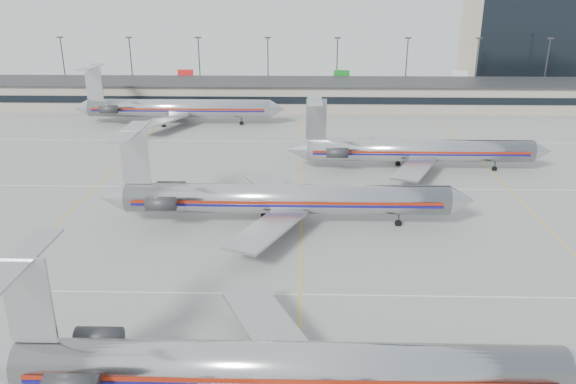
{
  "coord_description": "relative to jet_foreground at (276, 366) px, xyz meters",
  "views": [
    {
      "loc": [
        0.06,
        -36.77,
        27.62
      ],
      "look_at": [
        -1.56,
        26.01,
        4.5
      ],
      "focal_mm": 35.0,
      "sensor_mm": 36.0,
      "label": 1
    }
  ],
  "objects": [
    {
      "name": "distant_building",
      "position": [
        63.6,
        133.08,
        9.2
      ],
      "size": [
        30.0,
        20.0,
        25.0
      ],
      "primitive_type": "cube",
      "color": "tan",
      "rests_on": "ground"
    },
    {
      "name": "jet_foreground",
      "position": [
        0.0,
        0.0,
        0.0
      ],
      "size": [
        43.5,
        25.61,
        11.39
      ],
      "color": "#B7B7BB",
      "rests_on": "ground"
    },
    {
      "name": "jet_third_row",
      "position": [
        19.26,
        53.98,
        0.01
      ],
      "size": [
        41.77,
        25.7,
        11.42
      ],
      "color": "#B7B7BB",
      "rests_on": "ground"
    },
    {
      "name": "light_mast_row",
      "position": [
        1.6,
        117.08,
        5.28
      ],
      "size": [
        163.6,
        0.4,
        15.28
      ],
      "color": "#38383D",
      "rests_on": "ground"
    },
    {
      "name": "apron_markings",
      "position": [
        1.6,
        15.08,
        -3.29
      ],
      "size": [
        160.0,
        0.15,
        0.02
      ],
      "primitive_type": "cube",
      "color": "silver",
      "rests_on": "ground"
    },
    {
      "name": "ground",
      "position": [
        1.6,
        5.08,
        -3.3
      ],
      "size": [
        260.0,
        260.0,
        0.0
      ],
      "primitive_type": "plane",
      "color": "gray",
      "rests_on": "ground"
    },
    {
      "name": "jet_back_row",
      "position": [
        -25.12,
        84.18,
        0.25
      ],
      "size": [
        44.81,
        27.56,
        12.25
      ],
      "color": "#B7B7BB",
      "rests_on": "ground"
    },
    {
      "name": "terminal",
      "position": [
        1.6,
        103.05,
        -0.15
      ],
      "size": [
        162.0,
        17.0,
        6.25
      ],
      "color": "gray",
      "rests_on": "ground"
    },
    {
      "name": "jet_second_row",
      "position": [
        -1.09,
        31.67,
        0.16
      ],
      "size": [
        45.65,
        26.88,
        11.95
      ],
      "color": "#B7B7BB",
      "rests_on": "ground"
    }
  ]
}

